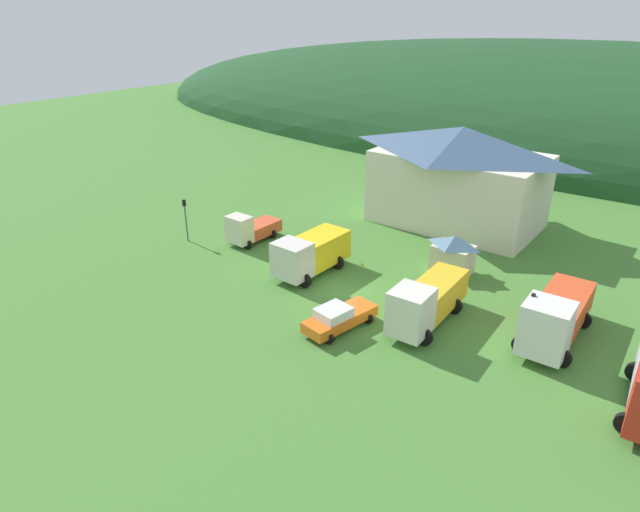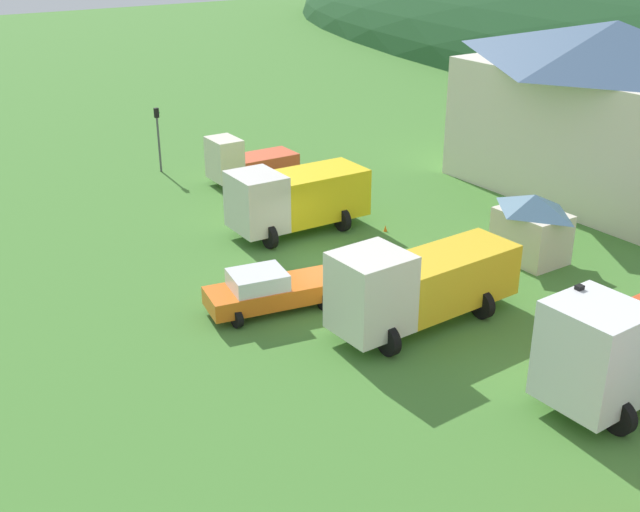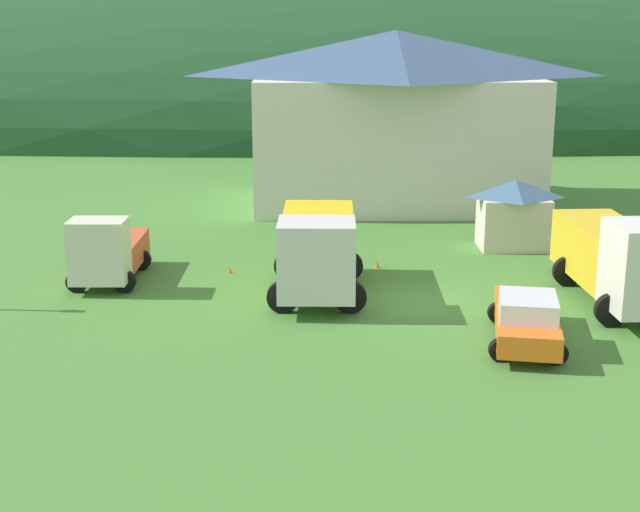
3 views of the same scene
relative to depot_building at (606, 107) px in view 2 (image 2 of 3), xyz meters
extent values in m
plane|color=#477F33|center=(-0.59, -17.38, -4.62)|extent=(200.00, 200.00, 0.00)
cube|color=silver|center=(0.00, 0.00, -1.30)|extent=(14.36, 8.87, 6.64)
pyramid|color=#3D5675|center=(0.00, 0.00, 3.18)|extent=(15.50, 9.58, 2.32)
cube|color=beige|center=(4.25, -9.74, -3.52)|extent=(2.86, 2.14, 2.20)
pyramid|color=#42667F|center=(4.25, -9.74, -2.04)|extent=(3.09, 2.31, 0.77)
cube|color=beige|center=(-12.05, -15.97, -3.08)|extent=(2.05, 1.50, 2.28)
cube|color=black|center=(-12.05, -16.04, -2.58)|extent=(1.11, 1.19, 0.73)
cube|color=#DB512D|center=(-12.01, -13.50, -3.72)|extent=(2.08, 3.50, 1.01)
cylinder|color=black|center=(-11.19, -15.98, -4.22)|extent=(0.80, 0.30, 0.80)
cylinder|color=black|center=(-12.91, -15.95, -4.22)|extent=(0.80, 0.30, 0.80)
cylinder|color=black|center=(-11.14, -13.00, -4.22)|extent=(0.80, 0.30, 0.80)
cylinder|color=black|center=(-12.86, -12.97, -4.22)|extent=(0.80, 0.30, 0.80)
cube|color=silver|center=(-4.27, -18.41, -2.77)|extent=(2.62, 2.17, 2.61)
cube|color=black|center=(-4.27, -18.51, -2.19)|extent=(1.42, 1.72, 0.83)
cube|color=yellow|center=(-4.18, -15.15, -2.96)|extent=(2.69, 4.49, 2.22)
cylinder|color=black|center=(-3.14, -18.44, -4.07)|extent=(1.10, 0.30, 1.10)
cylinder|color=black|center=(-5.40, -18.38, -4.07)|extent=(1.10, 0.30, 1.10)
cylinder|color=black|center=(-3.03, -14.52, -4.07)|extent=(1.10, 0.30, 1.10)
cylinder|color=black|center=(-5.30, -14.46, -4.07)|extent=(1.10, 0.30, 1.10)
cube|color=silver|center=(6.19, -19.92, -2.66)|extent=(2.34, 2.50, 2.83)
cube|color=black|center=(6.19, -20.04, -2.04)|extent=(1.28, 1.98, 0.90)
cube|color=gold|center=(6.06, -16.13, -3.09)|extent=(2.43, 5.23, 1.97)
cylinder|color=black|center=(7.17, -19.88, -4.07)|extent=(1.10, 0.30, 1.10)
cylinder|color=black|center=(5.21, -19.95, -4.07)|extent=(1.10, 0.30, 1.10)
cylinder|color=black|center=(7.01, -15.32, -4.07)|extent=(1.10, 0.30, 1.10)
cylinder|color=black|center=(5.05, -15.39, -4.07)|extent=(1.10, 0.30, 1.10)
cube|color=white|center=(13.22, -17.18, -2.52)|extent=(2.62, 2.49, 3.11)
cube|color=black|center=(13.23, -17.30, -1.83)|extent=(1.42, 1.97, 0.99)
cylinder|color=black|center=(14.35, -17.14, -4.07)|extent=(1.10, 0.30, 1.10)
cylinder|color=black|center=(12.10, -17.21, -4.07)|extent=(1.10, 0.30, 1.10)
cube|color=orange|center=(2.10, -21.37, -3.93)|extent=(2.70, 5.32, 0.70)
cube|color=silver|center=(1.99, -21.97, -3.27)|extent=(2.01, 2.30, 0.62)
cylinder|color=black|center=(2.56, -23.21, -4.28)|extent=(0.68, 0.24, 0.68)
cylinder|color=black|center=(1.01, -22.93, -4.28)|extent=(0.68, 0.24, 0.68)
cylinder|color=black|center=(3.18, -19.82, -4.28)|extent=(0.68, 0.24, 0.68)
cylinder|color=black|center=(1.64, -19.53, -4.28)|extent=(0.68, 0.24, 0.68)
cylinder|color=#4C4C51|center=(-16.51, -17.86, -3.03)|extent=(0.12, 0.12, 3.18)
cube|color=black|center=(-16.51, -17.86, -1.16)|extent=(0.20, 0.24, 0.55)
sphere|color=green|center=(-16.51, -17.73, -1.16)|extent=(0.14, 0.14, 0.14)
cylinder|color=#4C4C51|center=(12.18, -16.81, -3.00)|extent=(0.12, 0.12, 3.24)
cube|color=black|center=(12.18, -16.81, -1.11)|extent=(0.20, 0.24, 0.55)
sphere|color=yellow|center=(12.18, -16.68, -1.11)|extent=(0.14, 0.14, 0.14)
cone|color=orange|center=(-1.81, -12.87, -4.62)|extent=(0.36, 0.36, 0.59)
cone|color=orange|center=(-7.61, -13.52, -4.62)|extent=(0.36, 0.36, 0.53)
camera|label=1|loc=(19.06, -45.81, 14.06)|focal=30.89mm
camera|label=2|loc=(25.29, -34.91, 9.27)|focal=44.39mm
camera|label=3|loc=(-4.56, -47.64, 5.15)|focal=51.16mm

